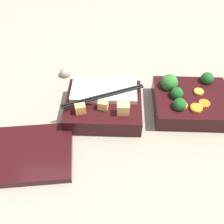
# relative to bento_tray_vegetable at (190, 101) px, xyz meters

# --- Properties ---
(ground_plane) EXTENTS (3.00, 3.00, 0.00)m
(ground_plane) POSITION_rel_bento_tray_vegetable_xyz_m (0.11, 0.00, -0.03)
(ground_plane) COLOR gray
(bento_tray_vegetable) EXTENTS (0.18, 0.15, 0.08)m
(bento_tray_vegetable) POSITION_rel_bento_tray_vegetable_xyz_m (0.00, 0.00, 0.00)
(bento_tray_vegetable) COLOR black
(bento_tray_vegetable) RESTS_ON ground_plane
(bento_tray_rice) EXTENTS (0.19, 0.15, 0.07)m
(bento_tray_rice) POSITION_rel_bento_tray_vegetable_xyz_m (0.21, 0.02, 0.00)
(bento_tray_rice) COLOR black
(bento_tray_rice) RESTS_ON ground_plane
(bento_lid) EXTENTS (0.19, 0.17, 0.02)m
(bento_lid) POSITION_rel_bento_tray_vegetable_xyz_m (0.36, 0.15, -0.02)
(bento_lid) COLOR black
(bento_lid) RESTS_ON ground_plane
(pebble_1) EXTENTS (0.03, 0.03, 0.03)m
(pebble_1) POSITION_rel_bento_tray_vegetable_xyz_m (0.33, -0.12, -0.02)
(pebble_1) COLOR gray
(pebble_1) RESTS_ON ground_plane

